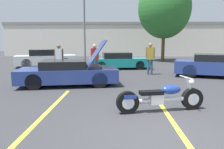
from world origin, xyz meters
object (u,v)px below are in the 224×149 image
at_px(parked_car_mid_right_row, 215,66).
at_px(spectator_by_show_car, 59,57).
at_px(parked_car_left_row, 46,58).
at_px(parked_car_mid_left_row, 119,61).
at_px(spectator_midground, 95,57).
at_px(motorcycle, 161,98).
at_px(show_car_hood_open, 69,73).
at_px(tree_background, 164,8).
at_px(light_pole, 85,11).
at_px(spectator_near_motorcycle, 150,56).

distance_m(parked_car_mid_right_row, spectator_by_show_car, 8.66).
height_order(parked_car_left_row, parked_car_mid_left_row, parked_car_left_row).
bearing_deg(spectator_midground, spectator_by_show_car, 177.15).
distance_m(motorcycle, spectator_midground, 6.95).
bearing_deg(parked_car_mid_left_row, parked_car_left_row, 159.69).
xyz_separation_m(show_car_hood_open, spectator_by_show_car, (-1.20, 2.97, 0.48)).
distance_m(motorcycle, show_car_hood_open, 4.91).
xyz_separation_m(tree_background, parked_car_left_row, (-9.94, -5.07, -4.41)).
distance_m(parked_car_left_row, parked_car_mid_left_row, 5.68).
xyz_separation_m(show_car_hood_open, parked_car_mid_right_row, (7.43, 2.46, 0.05)).
height_order(light_pole, motorcycle, light_pole).
bearing_deg(spectator_by_show_car, show_car_hood_open, -67.92).
xyz_separation_m(tree_background, spectator_midground, (-5.73, -9.26, -3.99)).
distance_m(light_pole, spectator_near_motorcycle, 11.23).
relative_size(motorcycle, spectator_by_show_car, 1.42).
bearing_deg(parked_car_left_row, parked_car_mid_left_row, -31.62).
xyz_separation_m(light_pole, parked_car_mid_right_row, (8.48, -9.97, -4.26)).
height_order(parked_car_mid_right_row, parked_car_left_row, parked_car_left_row).
height_order(parked_car_left_row, spectator_by_show_car, spectator_by_show_car).
height_order(light_pole, spectator_midground, light_pole).
bearing_deg(parked_car_left_row, spectator_near_motorcycle, -48.05).
height_order(parked_car_mid_right_row, parked_car_mid_left_row, parked_car_mid_right_row).
bearing_deg(spectator_by_show_car, tree_background, 49.59).
height_order(parked_car_mid_left_row, spectator_near_motorcycle, spectator_near_motorcycle).
xyz_separation_m(parked_car_mid_left_row, spectator_near_motorcycle, (1.80, -2.77, 0.54)).
xyz_separation_m(parked_car_mid_right_row, parked_car_mid_left_row, (-5.21, 3.46, -0.06)).
relative_size(light_pole, spectator_by_show_car, 5.17).
xyz_separation_m(tree_background, spectator_near_motorcycle, (-2.57, -8.97, -3.95)).
bearing_deg(parked_car_mid_right_row, spectator_near_motorcycle, -173.18).
height_order(motorcycle, show_car_hood_open, show_car_hood_open).
bearing_deg(tree_background, spectator_midground, -121.77).
height_order(show_car_hood_open, spectator_midground, show_car_hood_open).
distance_m(tree_background, spectator_near_motorcycle, 10.13).
bearing_deg(motorcycle, spectator_near_motorcycle, 71.22).
bearing_deg(parked_car_mid_right_row, motorcycle, -105.84).
xyz_separation_m(motorcycle, show_car_hood_open, (-3.34, 3.60, 0.18)).
bearing_deg(spectator_midground, parked_car_mid_left_row, 65.97).
height_order(light_pole, spectator_near_motorcycle, light_pole).
distance_m(motorcycle, spectator_by_show_car, 8.01).
bearing_deg(tree_background, spectator_by_show_car, -130.41).
relative_size(light_pole, show_car_hood_open, 2.00).
bearing_deg(spectator_near_motorcycle, motorcycle, -95.81).
distance_m(parked_car_mid_left_row, spectator_midground, 3.39).
distance_m(parked_car_mid_right_row, spectator_midground, 6.60).
distance_m(light_pole, parked_car_mid_right_row, 13.76).
height_order(show_car_hood_open, parked_car_left_row, show_car_hood_open).
bearing_deg(motorcycle, parked_car_mid_right_row, 42.96).
relative_size(show_car_hood_open, parked_car_mid_right_row, 0.98).
distance_m(parked_car_mid_left_row, spectator_by_show_car, 4.55).
relative_size(parked_car_mid_right_row, spectator_near_motorcycle, 2.51).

